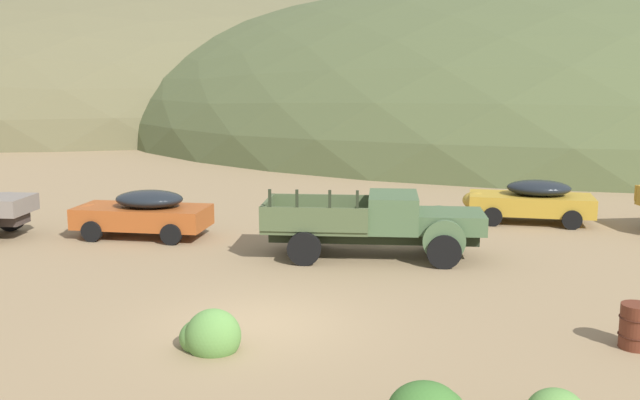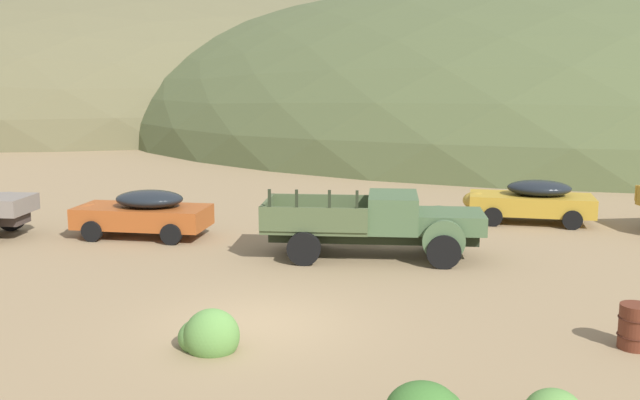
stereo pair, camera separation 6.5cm
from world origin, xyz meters
The scene contains 9 objects.
ground_plane centered at (0.00, 0.00, 0.00)m, with size 300.00×300.00×0.00m, color #937A56.
hill_far_right centered at (-22.86, 77.59, 0.00)m, with size 97.62×86.28×33.60m, color brown.
hill_distant centered at (22.54, 60.18, 0.00)m, with size 78.19×88.48×27.66m, color #4C5633.
car_oxide_orange centered at (-4.35, 8.67, 0.82)m, with size 4.84×2.74×1.57m.
truck_weathered_green centered at (3.58, 5.67, 1.01)m, with size 6.63×3.17×2.16m.
car_mustard centered at (9.25, 10.45, 0.82)m, with size 4.87×2.88×1.57m.
oil_drum_spare centered at (7.51, -1.68, 0.45)m, with size 0.68×0.68×0.90m.
bush_front_right centered at (-0.94, -1.40, 0.25)m, with size 1.24×1.14×1.09m.
bush_between_trucks centered at (2.78, 8.21, 0.28)m, with size 1.36×1.31×1.12m.
Camera 2 is at (0.77, -15.07, 5.41)m, focal length 40.65 mm.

